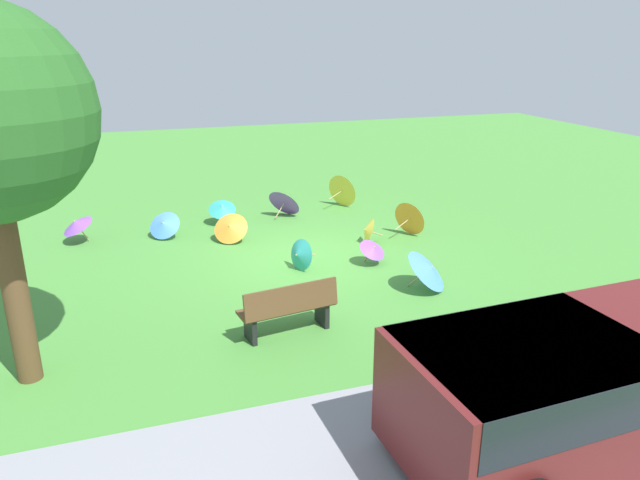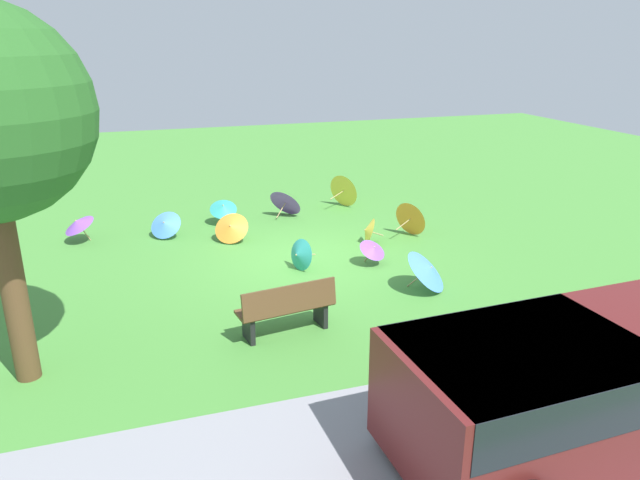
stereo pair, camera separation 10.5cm
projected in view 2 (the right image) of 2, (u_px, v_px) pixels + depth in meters
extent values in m
plane|color=#478C38|center=(306.00, 259.00, 12.99)|extent=(40.00, 40.00, 0.00)
cube|color=gray|center=(492.00, 478.00, 6.59)|extent=(40.00, 4.29, 0.01)
cube|color=#591919|center=(586.00, 384.00, 6.82)|extent=(4.67, 2.09, 1.35)
cube|color=black|center=(524.00, 369.00, 6.39)|extent=(2.65, 2.02, 0.55)
cylinder|color=black|center=(419.00, 403.00, 7.29)|extent=(0.77, 0.25, 0.76)
cylinder|color=black|center=(621.00, 356.00, 8.35)|extent=(0.77, 0.25, 0.76)
cube|color=brown|center=(285.00, 307.00, 9.67)|extent=(1.65, 0.68, 0.05)
cube|color=brown|center=(290.00, 299.00, 9.43)|extent=(1.60, 0.34, 0.45)
cube|color=black|center=(249.00, 328.00, 9.47)|extent=(0.14, 0.41, 0.45)
cube|color=black|center=(321.00, 312.00, 10.01)|extent=(0.14, 0.41, 0.45)
cylinder|color=brown|center=(12.00, 283.00, 8.06)|extent=(0.34, 0.34, 2.91)
cylinder|color=tan|center=(403.00, 224.00, 14.22)|extent=(0.52, 0.29, 0.17)
cone|color=orange|center=(412.00, 218.00, 14.43)|extent=(0.71, 0.91, 0.86)
sphere|color=tan|center=(414.00, 216.00, 14.47)|extent=(0.06, 0.05, 0.04)
cylinder|color=tan|center=(85.00, 233.00, 14.03)|extent=(0.22, 0.11, 0.41)
cone|color=purple|center=(78.00, 223.00, 13.85)|extent=(0.94, 0.94, 0.47)
sphere|color=tan|center=(76.00, 221.00, 13.81)|extent=(0.06, 0.05, 0.05)
cylinder|color=tan|center=(308.00, 255.00, 12.45)|extent=(0.36, 0.17, 0.11)
cone|color=teal|center=(299.00, 255.00, 12.28)|extent=(0.52, 0.72, 0.68)
sphere|color=tan|center=(296.00, 255.00, 12.23)|extent=(0.05, 0.05, 0.04)
cylinder|color=tan|center=(281.00, 211.00, 15.77)|extent=(0.34, 0.31, 0.32)
cone|color=purple|center=(286.00, 201.00, 15.93)|extent=(1.06, 1.08, 0.81)
sphere|color=tan|center=(288.00, 199.00, 15.97)|extent=(0.06, 0.06, 0.05)
cylinder|color=tan|center=(224.00, 215.00, 15.43)|extent=(0.06, 0.24, 0.40)
cone|color=teal|center=(223.00, 207.00, 15.21)|extent=(0.77, 0.75, 0.47)
sphere|color=tan|center=(223.00, 205.00, 15.15)|extent=(0.04, 0.05, 0.05)
cylinder|color=tan|center=(169.00, 229.00, 14.47)|extent=(0.18, 0.27, 0.31)
cone|color=#4C8CE5|center=(165.00, 224.00, 14.24)|extent=(0.97, 0.93, 0.62)
sphere|color=tan|center=(164.00, 222.00, 14.18)|extent=(0.06, 0.06, 0.05)
cylinder|color=tan|center=(234.00, 232.00, 14.21)|extent=(0.18, 0.30, 0.32)
cone|color=orange|center=(231.00, 227.00, 13.95)|extent=(1.02, 0.96, 0.67)
sphere|color=tan|center=(230.00, 226.00, 13.89)|extent=(0.06, 0.06, 0.05)
cylinder|color=tan|center=(337.00, 195.00, 16.59)|extent=(0.52, 0.34, 0.14)
cone|color=yellow|center=(346.00, 190.00, 16.85)|extent=(0.82, 0.99, 0.95)
sphere|color=tan|center=(348.00, 188.00, 16.92)|extent=(0.06, 0.05, 0.04)
cylinder|color=tan|center=(416.00, 279.00, 11.45)|extent=(0.29, 0.25, 0.37)
cone|color=#4C8CE5|center=(429.00, 270.00, 11.30)|extent=(1.21, 1.24, 0.76)
sphere|color=tan|center=(431.00, 267.00, 11.26)|extent=(0.06, 0.06, 0.05)
cylinder|color=tan|center=(377.00, 233.00, 13.88)|extent=(0.32, 0.11, 0.13)
cone|color=yellow|center=(367.00, 231.00, 13.85)|extent=(0.48, 0.69, 0.63)
sphere|color=tan|center=(365.00, 230.00, 13.84)|extent=(0.05, 0.05, 0.05)
cylinder|color=tan|center=(368.00, 256.00, 12.71)|extent=(0.12, 0.21, 0.32)
cone|color=purple|center=(373.00, 249.00, 12.55)|extent=(0.75, 0.73, 0.40)
sphere|color=tan|center=(374.00, 247.00, 12.52)|extent=(0.05, 0.06, 0.05)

